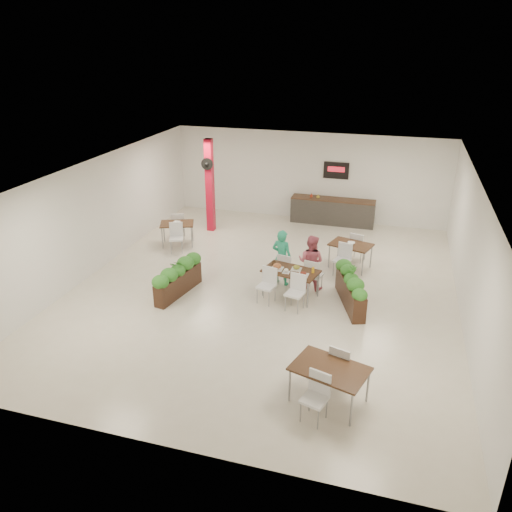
{
  "coord_description": "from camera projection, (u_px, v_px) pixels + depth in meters",
  "views": [
    {
      "loc": [
        3.15,
        -11.66,
        6.27
      ],
      "look_at": [
        -0.13,
        -0.39,
        1.1
      ],
      "focal_mm": 35.0,
      "sensor_mm": 36.0,
      "label": 1
    }
  ],
  "objects": [
    {
      "name": "planter_right",
      "position": [
        351.0,
        287.0,
        12.55
      ],
      "size": [
        0.97,
        1.96,
        1.08
      ],
      "rotation": [
        0.0,
        0.0,
        1.92
      ],
      "color": "black",
      "rests_on": "ground"
    },
    {
      "name": "room_shell",
      "position": [
        265.0,
        218.0,
        12.77
      ],
      "size": [
        10.1,
        12.1,
        3.22
      ],
      "color": "white",
      "rests_on": "ground"
    },
    {
      "name": "diner_man",
      "position": [
        282.0,
        257.0,
        13.52
      ],
      "size": [
        0.65,
        0.5,
        1.58
      ],
      "primitive_type": "imported",
      "rotation": [
        0.0,
        0.0,
        2.92
      ],
      "color": "#249F74",
      "rests_on": "ground"
    },
    {
      "name": "main_table",
      "position": [
        290.0,
        274.0,
        12.9
      ],
      "size": [
        1.55,
        1.85,
        0.92
      ],
      "rotation": [
        0.0,
        0.0,
        -0.23
      ],
      "color": "black",
      "rests_on": "ground"
    },
    {
      "name": "ground",
      "position": [
        265.0,
        288.0,
        13.58
      ],
      "size": [
        12.0,
        12.0,
        0.0
      ],
      "primitive_type": "plane",
      "color": "beige",
      "rests_on": "ground"
    },
    {
      "name": "side_table_c",
      "position": [
        330.0,
        373.0,
        9.11
      ],
      "size": [
        1.54,
        1.67,
        0.92
      ],
      "rotation": [
        0.0,
        0.0,
        -0.29
      ],
      "color": "black",
      "rests_on": "ground"
    },
    {
      "name": "planter_left",
      "position": [
        178.0,
        277.0,
        13.07
      ],
      "size": [
        0.67,
        1.86,
        0.98
      ],
      "rotation": [
        0.0,
        0.0,
        1.39
      ],
      "color": "black",
      "rests_on": "ground"
    },
    {
      "name": "red_column",
      "position": [
        210.0,
        185.0,
        17.02
      ],
      "size": [
        0.4,
        0.41,
        3.2
      ],
      "color": "red",
      "rests_on": "ground"
    },
    {
      "name": "service_counter",
      "position": [
        332.0,
        211.0,
        18.09
      ],
      "size": [
        3.0,
        0.64,
        2.2
      ],
      "color": "#2E2B29",
      "rests_on": "ground"
    },
    {
      "name": "side_table_b",
      "position": [
        351.0,
        248.0,
        14.54
      ],
      "size": [
        1.34,
        1.67,
        0.92
      ],
      "rotation": [
        0.0,
        0.0,
        -0.29
      ],
      "color": "black",
      "rests_on": "ground"
    },
    {
      "name": "diner_woman",
      "position": [
        311.0,
        262.0,
        13.33
      ],
      "size": [
        0.84,
        0.72,
        1.51
      ],
      "primitive_type": "imported",
      "rotation": [
        0.0,
        0.0,
        2.92
      ],
      "color": "#CE5B71",
      "rests_on": "ground"
    },
    {
      "name": "side_table_a",
      "position": [
        177.0,
        227.0,
        16.18
      ],
      "size": [
        1.24,
        1.66,
        0.92
      ],
      "rotation": [
        0.0,
        0.0,
        0.36
      ],
      "color": "black",
      "rests_on": "ground"
    }
  ]
}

